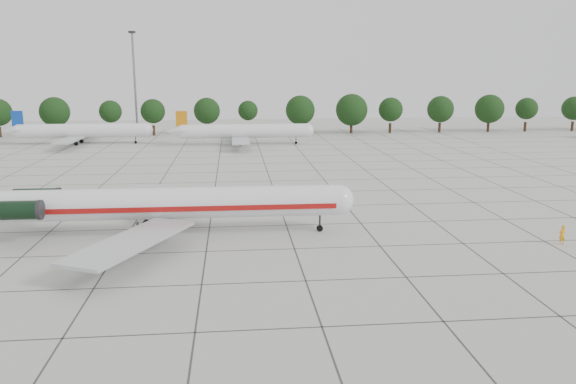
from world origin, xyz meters
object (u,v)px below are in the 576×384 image
bg_airliner_c (244,131)px  floodlight_mast (134,77)px  ground_crew (562,235)px  main_airliner (147,203)px  bg_airliner_b (82,131)px

bg_airliner_c → floodlight_mast: 39.67m
ground_crew → bg_airliner_c: size_ratio=0.07×
main_airliner → bg_airliner_b: bearing=109.3°
main_airliner → ground_crew: main_airliner is taller
bg_airliner_c → floodlight_mast: floodlight_mast is taller
bg_airliner_c → main_airliner: bearing=-99.1°
ground_crew → floodlight_mast: floodlight_mast is taller
bg_airliner_b → floodlight_mast: bearing=69.8°
bg_airliner_b → floodlight_mast: floodlight_mast is taller
bg_airliner_b → main_airliner: bearing=-71.3°
bg_airliner_b → bg_airliner_c: same height
bg_airliner_b → bg_airliner_c: bearing=-7.0°
ground_crew → floodlight_mast: (-55.04, 101.11, 13.35)m
bg_airliner_b → bg_airliner_c: 35.50m
main_airliner → bg_airliner_c: 68.57m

